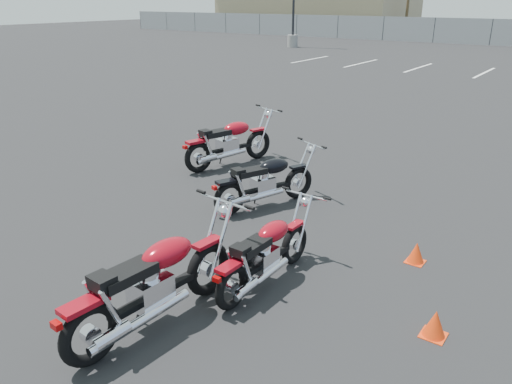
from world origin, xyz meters
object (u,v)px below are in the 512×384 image
Objects in this scene: motorcycle_front_red at (229,142)px; motorcycle_rear_red at (266,253)px; motorcycle_third_red at (154,283)px; motorcycle_second_black at (265,181)px.

motorcycle_front_red is 1.17× the size of motorcycle_rear_red.
motorcycle_rear_red is (3.13, -3.27, -0.07)m from motorcycle_front_red.
motorcycle_front_red is at bearing 120.32° from motorcycle_third_red.
motorcycle_second_black is 2.35m from motorcycle_rear_red.
motorcycle_second_black is 3.35m from motorcycle_third_red.
motorcycle_rear_red is (0.46, 1.30, -0.09)m from motorcycle_third_red.
motorcycle_third_red is at bearing -59.68° from motorcycle_front_red.
motorcycle_third_red reaches higher than motorcycle_front_red.
motorcycle_front_red is 5.29m from motorcycle_third_red.
motorcycle_third_red reaches higher than motorcycle_second_black.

